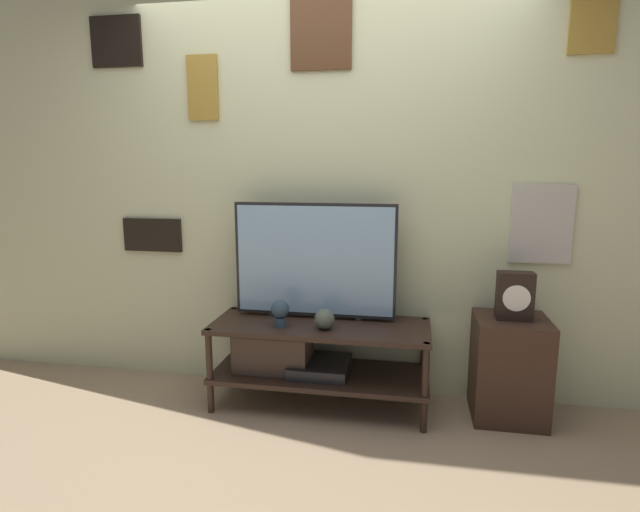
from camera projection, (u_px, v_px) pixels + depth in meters
The scene contains 10 objects.
ground_plane at pixel (311, 427), 2.87m from camera, with size 12.00×12.00×0.00m, color #997F60.
wall_back at pixel (329, 185), 3.20m from camera, with size 6.40×0.08×2.70m.
media_console at pixel (303, 353), 3.11m from camera, with size 1.33×0.51×0.53m.
television at pixel (315, 260), 3.11m from camera, with size 1.02×0.05×0.73m.
vase_round_glass at pixel (324, 319), 2.95m from camera, with size 0.12×0.12×0.12m.
vase_tall_ceramic at pixel (382, 299), 3.17m from camera, with size 0.11×0.11×0.24m.
vase_slim_bronze at pixel (250, 294), 3.33m from camera, with size 0.07×0.07×0.22m.
decorative_bust at pixel (280, 311), 2.99m from camera, with size 0.11×0.11×0.16m.
side_table at pixel (509, 368), 2.95m from camera, with size 0.41×0.40×0.61m.
mantel_clock at pixel (515, 296), 2.85m from camera, with size 0.20×0.11×0.28m.
Camera 1 is at (0.53, -2.59, 1.49)m, focal length 28.00 mm.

